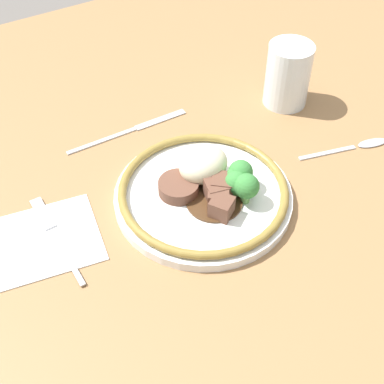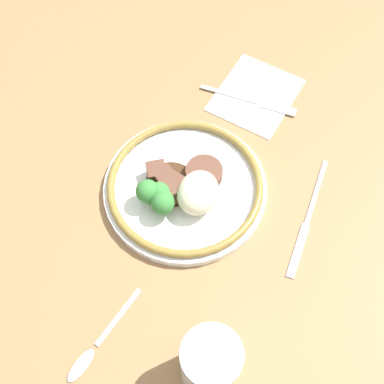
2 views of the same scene
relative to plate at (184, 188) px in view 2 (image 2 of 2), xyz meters
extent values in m
plane|color=#5B5651|center=(-0.01, 0.03, -0.06)|extent=(8.00, 8.00, 0.00)
cube|color=olive|center=(-0.01, 0.03, -0.04)|extent=(1.46, 1.19, 0.05)
cube|color=white|center=(-0.22, 0.04, -0.02)|extent=(0.16, 0.14, 0.00)
cylinder|color=white|center=(0.00, 0.00, -0.01)|extent=(0.25, 0.25, 0.01)
torus|color=olive|center=(0.00, 0.00, 0.00)|extent=(0.24, 0.24, 0.01)
ellipsoid|color=beige|center=(0.01, 0.03, 0.02)|extent=(0.07, 0.06, 0.05)
cylinder|color=brown|center=(-0.03, 0.02, 0.00)|extent=(0.06, 0.06, 0.02)
cylinder|color=#472D19|center=(0.00, -0.02, 0.00)|extent=(0.08, 0.08, 0.00)
cube|color=brown|center=(0.01, -0.02, 0.01)|extent=(0.03, 0.03, 0.03)
cube|color=brown|center=(0.02, -0.01, 0.01)|extent=(0.04, 0.04, 0.03)
cube|color=brown|center=(0.00, -0.05, 0.01)|extent=(0.04, 0.04, 0.03)
cube|color=brown|center=(0.00, -0.03, 0.01)|extent=(0.04, 0.04, 0.03)
cube|color=brown|center=(0.02, -0.01, 0.01)|extent=(0.03, 0.03, 0.02)
cylinder|color=#669E51|center=(0.04, -0.04, 0.00)|extent=(0.01, 0.01, 0.02)
sphere|color=#387F38|center=(0.04, -0.04, 0.02)|extent=(0.03, 0.03, 0.03)
cylinder|color=#669E51|center=(0.04, -0.02, 0.00)|extent=(0.01, 0.01, 0.01)
sphere|color=#387F38|center=(0.04, -0.02, 0.02)|extent=(0.03, 0.03, 0.03)
cylinder|color=#669E51|center=(0.03, -0.03, 0.00)|extent=(0.01, 0.01, 0.01)
sphere|color=#387F38|center=(0.03, -0.03, 0.02)|extent=(0.03, 0.03, 0.03)
cylinder|color=#669E51|center=(0.05, -0.01, 0.00)|extent=(0.01, 0.01, 0.01)
sphere|color=#387F38|center=(0.05, -0.01, 0.02)|extent=(0.03, 0.03, 0.03)
cylinder|color=yellow|center=(0.23, 0.13, 0.03)|extent=(0.06, 0.06, 0.09)
cylinder|color=white|center=(0.23, 0.13, 0.03)|extent=(0.07, 0.07, 0.11)
cube|color=#B7B7BC|center=(-0.21, 0.00, -0.02)|extent=(0.01, 0.10, 0.00)
cube|color=#B7B7BC|center=(-0.21, 0.09, -0.02)|extent=(0.02, 0.06, 0.00)
cube|color=#B7B7BC|center=(-0.07, 0.19, -0.02)|extent=(0.12, 0.01, 0.00)
cube|color=#B7B7BC|center=(0.03, 0.19, -0.02)|extent=(0.09, 0.01, 0.00)
cube|color=#B7B7BC|center=(0.21, -0.01, -0.02)|extent=(0.09, 0.03, 0.00)
ellipsoid|color=#B7B7BC|center=(0.29, -0.03, -0.02)|extent=(0.05, 0.03, 0.01)
camera|label=1|loc=(-0.28, -0.43, 0.53)|focal=50.00mm
camera|label=2|loc=(0.37, 0.15, 0.70)|focal=50.00mm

